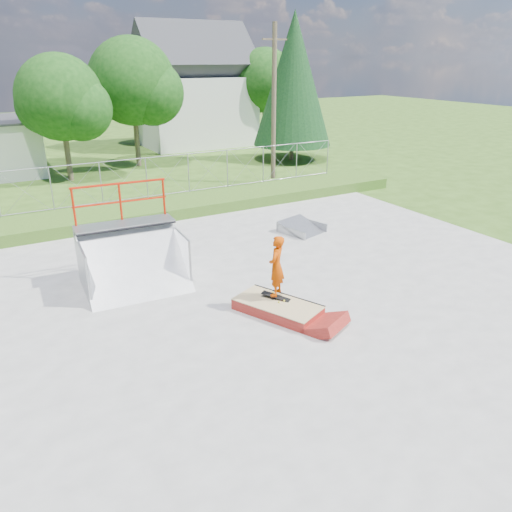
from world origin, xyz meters
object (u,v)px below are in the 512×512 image
Objects in this scene: grind_box at (277,308)px; flat_bank_ramp at (302,227)px; skater at (276,269)px; quarter_pipe at (132,241)px.

grind_box is 1.70× the size of flat_bank_ramp.
skater is (-4.25, -4.92, 0.99)m from flat_bank_ramp.
skater is (0.10, 0.24, 1.04)m from grind_box.
quarter_pipe reaches higher than grind_box.
quarter_pipe is at bearing 177.25° from flat_bank_ramp.
grind_box is 1.54× the size of skater.
flat_bank_ramp is at bearing 16.57° from quarter_pipe.
grind_box is 6.75m from flat_bank_ramp.
flat_bank_ramp is at bearing -171.60° from skater.
skater reaches higher than grind_box.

